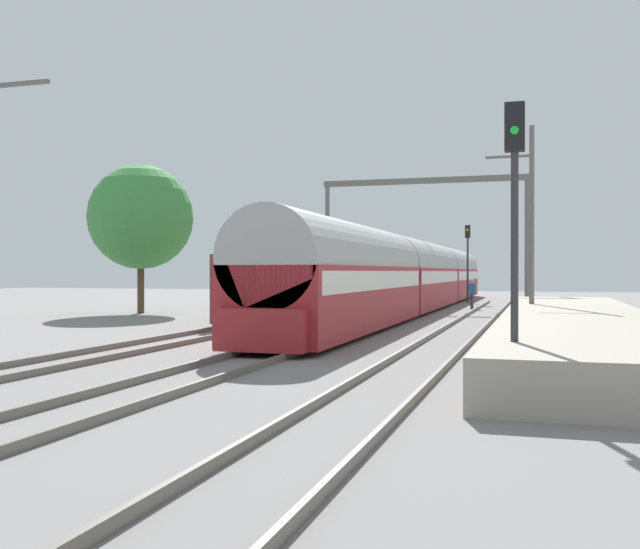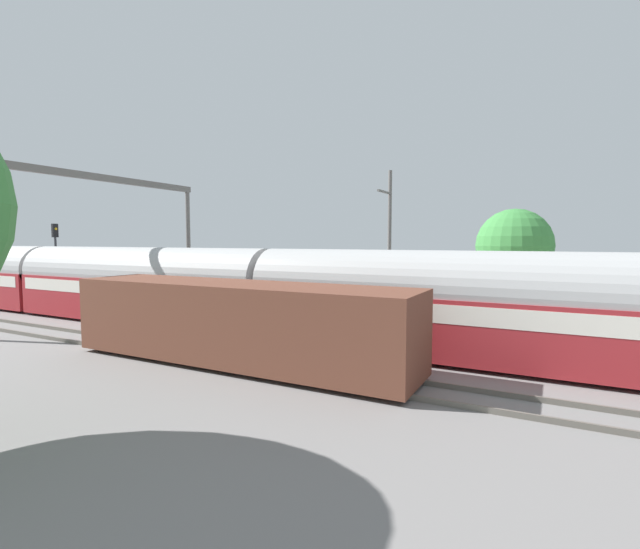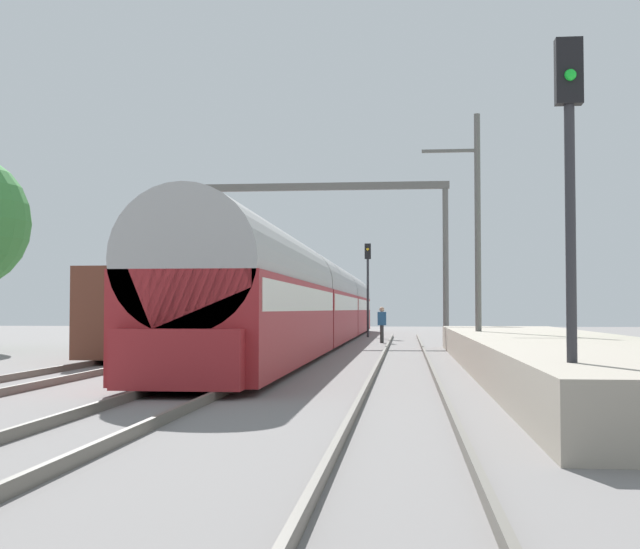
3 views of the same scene
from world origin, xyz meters
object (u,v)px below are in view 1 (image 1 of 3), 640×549
(person_crossing, at_px, (472,291))
(catenary_gantry, at_px, (423,215))
(freight_car, at_px, (298,287))
(railway_signal_near, at_px, (515,207))
(railway_signal_far, at_px, (468,253))
(passenger_train, at_px, (417,275))

(person_crossing, xyz_separation_m, catenary_gantry, (-2.96, 0.78, 4.60))
(freight_car, xyz_separation_m, railway_signal_near, (10.36, -18.40, 1.89))
(railway_signal_far, bearing_deg, railway_signal_near, -83.41)
(catenary_gantry, bearing_deg, passenger_train, -90.00)
(person_crossing, bearing_deg, catenary_gantry, -20.55)
(railway_signal_far, bearing_deg, passenger_train, -100.75)
(passenger_train, height_order, freight_car, passenger_train)
(freight_car, height_order, catenary_gantry, catenary_gantry)
(freight_car, distance_m, person_crossing, 13.12)
(freight_car, xyz_separation_m, person_crossing, (7.01, 11.08, -0.44))
(freight_car, relative_size, catenary_gantry, 1.04)
(passenger_train, relative_size, person_crossing, 28.44)
(person_crossing, relative_size, railway_signal_near, 0.33)
(railway_signal_far, bearing_deg, catenary_gantry, -103.84)
(railway_signal_near, bearing_deg, person_crossing, 96.49)
(passenger_train, xyz_separation_m, railway_signal_far, (1.92, 10.10, 1.48))
(passenger_train, relative_size, freight_car, 3.78)
(passenger_train, height_order, railway_signal_near, railway_signal_near)
(person_crossing, xyz_separation_m, railway_signal_near, (3.35, -29.48, 2.33))
(freight_car, height_order, railway_signal_far, railway_signal_far)
(freight_car, xyz_separation_m, railway_signal_far, (5.96, 19.64, 1.99))
(freight_car, relative_size, person_crossing, 7.51)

